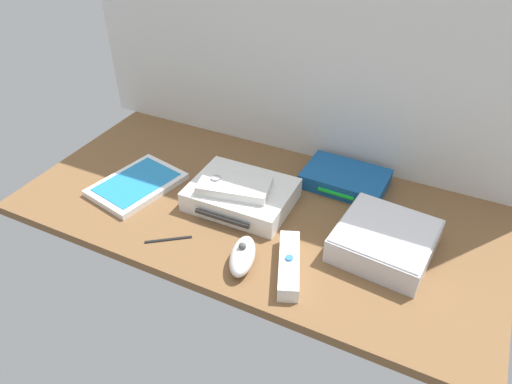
{
  "coord_description": "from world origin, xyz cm",
  "views": [
    {
      "loc": [
        34.44,
        -70.05,
        62.44
      ],
      "look_at": [
        0.0,
        0.0,
        4.0
      ],
      "focal_mm": 33.29,
      "sensor_mm": 36.0,
      "label": 1
    }
  ],
  "objects_px": {
    "game_console": "(241,196)",
    "stylus_pen": "(168,239)",
    "game_case": "(137,184)",
    "remote_classic_pad": "(235,186)",
    "network_router": "(345,179)",
    "remote_nunchuk": "(243,256)",
    "mini_computer": "(385,240)",
    "remote_wand": "(289,265)"
  },
  "relations": [
    {
      "from": "remote_wand",
      "to": "remote_nunchuk",
      "type": "distance_m",
      "value": 0.08
    },
    {
      "from": "game_console",
      "to": "network_router",
      "type": "bearing_deg",
      "value": 41.97
    },
    {
      "from": "network_router",
      "to": "remote_nunchuk",
      "type": "distance_m",
      "value": 0.33
    },
    {
      "from": "remote_nunchuk",
      "to": "remote_wand",
      "type": "bearing_deg",
      "value": -1.58
    },
    {
      "from": "remote_nunchuk",
      "to": "remote_classic_pad",
      "type": "bearing_deg",
      "value": 106.69
    },
    {
      "from": "remote_classic_pad",
      "to": "game_case",
      "type": "bearing_deg",
      "value": 177.19
    },
    {
      "from": "game_console",
      "to": "mini_computer",
      "type": "relative_size",
      "value": 1.15
    },
    {
      "from": "network_router",
      "to": "mini_computer",
      "type": "bearing_deg",
      "value": -51.3
    },
    {
      "from": "remote_wand",
      "to": "stylus_pen",
      "type": "distance_m",
      "value": 0.24
    },
    {
      "from": "network_router",
      "to": "game_case",
      "type": "bearing_deg",
      "value": -151.2
    },
    {
      "from": "network_router",
      "to": "stylus_pen",
      "type": "distance_m",
      "value": 0.41
    },
    {
      "from": "remote_classic_pad",
      "to": "stylus_pen",
      "type": "xyz_separation_m",
      "value": [
        -0.07,
        -0.15,
        -0.05
      ]
    },
    {
      "from": "game_console",
      "to": "game_case",
      "type": "height_order",
      "value": "game_console"
    },
    {
      "from": "mini_computer",
      "to": "game_case",
      "type": "distance_m",
      "value": 0.54
    },
    {
      "from": "network_router",
      "to": "remote_classic_pad",
      "type": "xyz_separation_m",
      "value": [
        -0.18,
        -0.18,
        0.04
      ]
    },
    {
      "from": "game_case",
      "to": "remote_nunchuk",
      "type": "relative_size",
      "value": 1.98
    },
    {
      "from": "game_console",
      "to": "stylus_pen",
      "type": "distance_m",
      "value": 0.18
    },
    {
      "from": "network_router",
      "to": "remote_classic_pad",
      "type": "relative_size",
      "value": 1.17
    },
    {
      "from": "mini_computer",
      "to": "stylus_pen",
      "type": "bearing_deg",
      "value": -157.98
    },
    {
      "from": "game_console",
      "to": "remote_classic_pad",
      "type": "bearing_deg",
      "value": -119.2
    },
    {
      "from": "game_case",
      "to": "remote_classic_pad",
      "type": "relative_size",
      "value": 1.36
    },
    {
      "from": "stylus_pen",
      "to": "game_console",
      "type": "bearing_deg",
      "value": 65.49
    },
    {
      "from": "game_console",
      "to": "game_case",
      "type": "bearing_deg",
      "value": -169.31
    },
    {
      "from": "game_console",
      "to": "remote_nunchuk",
      "type": "xyz_separation_m",
      "value": [
        0.09,
        -0.15,
        -0.0
      ]
    },
    {
      "from": "game_console",
      "to": "remote_nunchuk",
      "type": "bearing_deg",
      "value": -61.9
    },
    {
      "from": "game_case",
      "to": "remote_wand",
      "type": "distance_m",
      "value": 0.41
    },
    {
      "from": "remote_classic_pad",
      "to": "stylus_pen",
      "type": "bearing_deg",
      "value": -125.84
    },
    {
      "from": "game_console",
      "to": "network_router",
      "type": "relative_size",
      "value": 1.16
    },
    {
      "from": "game_console",
      "to": "network_router",
      "type": "height_order",
      "value": "game_console"
    },
    {
      "from": "game_console",
      "to": "network_router",
      "type": "xyz_separation_m",
      "value": [
        0.18,
        0.16,
        -0.0
      ]
    },
    {
      "from": "game_case",
      "to": "remote_wand",
      "type": "height_order",
      "value": "remote_wand"
    },
    {
      "from": "network_router",
      "to": "stylus_pen",
      "type": "relative_size",
      "value": 2.04
    },
    {
      "from": "remote_nunchuk",
      "to": "stylus_pen",
      "type": "height_order",
      "value": "remote_nunchuk"
    },
    {
      "from": "mini_computer",
      "to": "stylus_pen",
      "type": "relative_size",
      "value": 2.06
    },
    {
      "from": "game_console",
      "to": "remote_classic_pad",
      "type": "height_order",
      "value": "remote_classic_pad"
    },
    {
      "from": "remote_nunchuk",
      "to": "stylus_pen",
      "type": "xyz_separation_m",
      "value": [
        -0.16,
        -0.01,
        -0.02
      ]
    },
    {
      "from": "game_case",
      "to": "remote_classic_pad",
      "type": "bearing_deg",
      "value": 20.83
    },
    {
      "from": "mini_computer",
      "to": "remote_classic_pad",
      "type": "bearing_deg",
      "value": -179.19
    },
    {
      "from": "stylus_pen",
      "to": "network_router",
      "type": "bearing_deg",
      "value": 52.37
    },
    {
      "from": "remote_nunchuk",
      "to": "remote_classic_pad",
      "type": "xyz_separation_m",
      "value": [
        -0.09,
        0.14,
        0.03
      ]
    },
    {
      "from": "mini_computer",
      "to": "remote_wand",
      "type": "xyz_separation_m",
      "value": [
        -0.14,
        -0.13,
        -0.01
      ]
    },
    {
      "from": "game_console",
      "to": "remote_classic_pad",
      "type": "relative_size",
      "value": 1.35
    }
  ]
}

